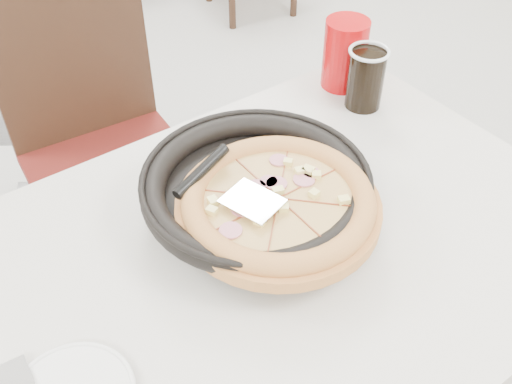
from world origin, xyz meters
TOP-DOWN VIEW (x-y plane):
  - main_table at (0.25, -0.21)m, footprint 1.29×0.94m
  - chair_far at (0.26, 0.48)m, footprint 0.45×0.45m
  - trivet at (0.31, -0.17)m, footprint 0.14×0.14m
  - pizza_pan at (0.31, -0.12)m, footprint 0.40×0.40m
  - pizza at (0.31, -0.19)m, footprint 0.39×0.39m
  - pizza_server at (0.26, -0.17)m, footprint 0.10×0.11m
  - cola_glass at (0.70, 0.02)m, footprint 0.09×0.09m
  - red_cup at (0.72, 0.11)m, footprint 0.11×0.11m

SIDE VIEW (x-z plane):
  - main_table at x=0.25m, z-range 0.00..0.75m
  - chair_far at x=0.26m, z-range 0.00..0.95m
  - trivet at x=0.31m, z-range 0.75..0.79m
  - pizza_pan at x=0.31m, z-range 0.79..0.80m
  - pizza at x=0.31m, z-range 0.80..0.82m
  - cola_glass at x=0.70m, z-range 0.75..0.88m
  - red_cup at x=0.72m, z-range 0.75..0.91m
  - pizza_server at x=0.26m, z-range 0.84..0.84m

